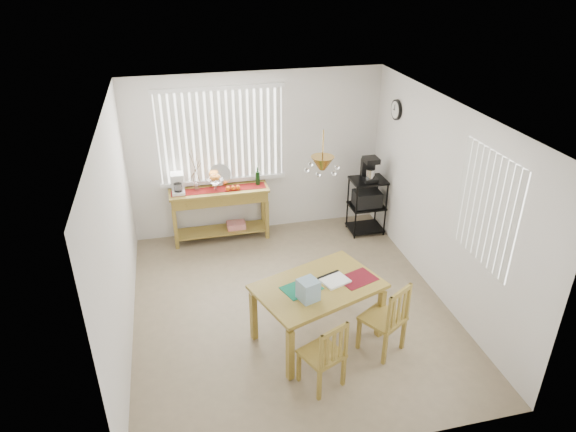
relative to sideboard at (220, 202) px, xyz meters
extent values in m
cube|color=gray|center=(0.65, -2.01, -0.65)|extent=(4.00, 4.50, 0.01)
cube|color=white|center=(0.65, 0.29, 0.65)|extent=(4.00, 0.10, 2.60)
cube|color=white|center=(0.65, -4.31, 0.65)|extent=(4.00, 0.10, 2.60)
cube|color=white|center=(-1.40, -2.01, 0.65)|extent=(0.10, 4.50, 2.60)
cube|color=white|center=(2.70, -2.01, 0.65)|extent=(0.10, 4.50, 2.60)
cube|color=white|center=(0.65, -2.01, 2.00)|extent=(4.00, 4.50, 0.10)
cube|color=white|center=(0.10, 0.23, 1.00)|extent=(1.90, 0.01, 1.40)
cube|color=white|center=(-0.80, 0.22, 1.00)|extent=(0.07, 0.03, 1.40)
cube|color=white|center=(-0.69, 0.22, 1.00)|extent=(0.07, 0.03, 1.40)
cube|color=white|center=(-0.59, 0.22, 1.00)|extent=(0.07, 0.03, 1.40)
cube|color=white|center=(-0.48, 0.22, 1.00)|extent=(0.07, 0.03, 1.40)
cube|color=white|center=(-0.38, 0.22, 1.00)|extent=(0.07, 0.03, 1.40)
cube|color=white|center=(-0.27, 0.22, 1.00)|extent=(0.07, 0.03, 1.40)
cube|color=white|center=(-0.17, 0.22, 1.00)|extent=(0.07, 0.03, 1.40)
cube|color=white|center=(-0.06, 0.22, 1.00)|extent=(0.07, 0.03, 1.40)
cube|color=white|center=(0.04, 0.22, 1.00)|extent=(0.07, 0.03, 1.40)
cube|color=white|center=(0.15, 0.22, 1.00)|extent=(0.07, 0.03, 1.40)
cube|color=white|center=(0.26, 0.22, 1.00)|extent=(0.07, 0.03, 1.40)
cube|color=white|center=(0.36, 0.22, 1.00)|extent=(0.07, 0.03, 1.40)
cube|color=white|center=(0.47, 0.22, 1.00)|extent=(0.07, 0.03, 1.40)
cube|color=white|center=(0.57, 0.22, 1.00)|extent=(0.07, 0.03, 1.40)
cube|color=white|center=(0.68, 0.22, 1.00)|extent=(0.07, 0.03, 1.40)
cube|color=white|center=(0.78, 0.22, 1.00)|extent=(0.07, 0.03, 1.40)
cube|color=white|center=(0.89, 0.22, 1.00)|extent=(0.07, 0.03, 1.40)
cube|color=white|center=(0.99, 0.22, 1.00)|extent=(0.07, 0.03, 1.40)
cube|color=white|center=(0.10, 0.21, 0.27)|extent=(1.98, 0.06, 0.06)
cube|color=white|center=(0.10, 0.21, 1.73)|extent=(1.98, 0.06, 0.06)
cube|color=white|center=(2.64, -2.91, 1.00)|extent=(0.01, 1.10, 1.30)
cube|color=white|center=(2.63, -3.41, 1.00)|extent=(0.03, 0.07, 1.30)
cube|color=white|center=(2.63, -3.30, 1.00)|extent=(0.03, 0.07, 1.30)
cube|color=white|center=(2.63, -3.19, 1.00)|extent=(0.03, 0.07, 1.30)
cube|color=white|center=(2.63, -3.08, 1.00)|extent=(0.03, 0.07, 1.30)
cube|color=white|center=(2.63, -2.97, 1.00)|extent=(0.03, 0.07, 1.30)
cube|color=white|center=(2.63, -2.86, 1.00)|extent=(0.03, 0.07, 1.30)
cube|color=white|center=(2.63, -2.75, 1.00)|extent=(0.03, 0.07, 1.30)
cube|color=white|center=(2.63, -2.64, 1.00)|extent=(0.03, 0.07, 1.30)
cube|color=white|center=(2.63, -2.53, 1.00)|extent=(0.03, 0.07, 1.30)
cube|color=white|center=(2.63, -2.42, 1.00)|extent=(0.03, 0.07, 1.30)
cylinder|color=black|center=(2.62, -0.46, 1.43)|extent=(0.04, 0.30, 0.30)
cylinder|color=white|center=(2.60, -0.46, 1.43)|extent=(0.01, 0.25, 0.25)
cylinder|color=olive|center=(0.82, -2.66, 1.78)|extent=(0.01, 0.01, 0.34)
cone|color=olive|center=(0.82, -2.66, 1.60)|extent=(0.24, 0.24, 0.14)
sphere|color=white|center=(0.98, -2.66, 1.54)|extent=(0.05, 0.05, 0.05)
sphere|color=white|center=(0.90, -2.52, 1.54)|extent=(0.05, 0.05, 0.05)
sphere|color=white|center=(0.74, -2.52, 1.54)|extent=(0.05, 0.05, 0.05)
sphere|color=white|center=(0.66, -2.66, 1.54)|extent=(0.05, 0.05, 0.05)
sphere|color=white|center=(0.74, -2.80, 1.54)|extent=(0.05, 0.05, 0.05)
sphere|color=white|center=(0.90, -2.80, 1.54)|extent=(0.05, 0.05, 0.05)
cube|color=olive|center=(-0.01, 0.00, 0.20)|extent=(1.54, 0.43, 0.04)
cube|color=olive|center=(-0.01, 0.00, 0.09)|extent=(1.48, 0.39, 0.15)
cube|color=olive|center=(-0.73, -0.17, -0.32)|extent=(0.06, 0.06, 0.66)
cube|color=olive|center=(0.71, -0.17, -0.32)|extent=(0.06, 0.06, 0.66)
cube|color=olive|center=(-0.73, 0.17, -0.32)|extent=(0.06, 0.06, 0.66)
cube|color=olive|center=(0.71, 0.17, -0.32)|extent=(0.06, 0.06, 0.66)
cube|color=olive|center=(-0.01, 0.00, -0.50)|extent=(1.42, 0.37, 0.03)
cube|color=red|center=(0.23, 0.00, -0.44)|extent=(0.29, 0.21, 0.10)
cube|color=maroon|center=(-0.01, 0.00, 0.22)|extent=(1.46, 0.24, 0.01)
cube|color=white|center=(-0.62, 0.00, 0.24)|extent=(0.19, 0.23, 0.05)
cube|color=white|center=(-0.62, 0.08, 0.36)|extent=(0.19, 0.08, 0.29)
cube|color=white|center=(-0.62, -0.02, 0.52)|extent=(0.19, 0.21, 0.07)
cylinder|color=white|center=(-0.62, -0.03, 0.33)|extent=(0.12, 0.12, 0.12)
cylinder|color=white|center=(-0.06, -0.02, 0.26)|extent=(0.05, 0.05, 0.10)
cone|color=white|center=(-0.06, -0.02, 0.35)|extent=(0.25, 0.25, 0.09)
sphere|color=red|center=(-0.01, -0.02, 0.44)|extent=(0.08, 0.08, 0.08)
sphere|color=red|center=(-0.03, 0.02, 0.44)|extent=(0.08, 0.08, 0.08)
sphere|color=red|center=(-0.08, 0.02, 0.44)|extent=(0.08, 0.08, 0.08)
sphere|color=red|center=(-0.11, -0.02, 0.44)|extent=(0.08, 0.08, 0.08)
sphere|color=red|center=(-0.08, -0.06, 0.44)|extent=(0.08, 0.08, 0.08)
sphere|color=red|center=(-0.03, -0.06, 0.44)|extent=(0.08, 0.08, 0.08)
sphere|color=#E4550C|center=(0.12, -0.08, 0.25)|extent=(0.08, 0.08, 0.08)
sphere|color=#E4550C|center=(0.20, -0.08, 0.25)|extent=(0.08, 0.08, 0.08)
sphere|color=#E4550C|center=(0.28, -0.08, 0.25)|extent=(0.08, 0.08, 0.08)
cylinder|color=silver|center=(0.04, 0.18, 0.39)|extent=(0.35, 0.09, 0.34)
cylinder|color=white|center=(-0.35, 0.05, 0.28)|extent=(0.08, 0.08, 0.13)
cylinder|color=#4C3823|center=(-0.35, 0.05, 0.57)|extent=(0.08, 0.04, 0.43)
cylinder|color=#4C3823|center=(-0.35, 0.05, 0.59)|extent=(0.13, 0.06, 0.46)
cylinder|color=#4C3823|center=(-0.35, 0.05, 0.54)|extent=(0.17, 0.07, 0.35)
cylinder|color=#4C3823|center=(-0.35, 0.05, 0.61)|extent=(0.05, 0.03, 0.53)
cylinder|color=#4C3823|center=(-0.35, 0.05, 0.53)|extent=(0.21, 0.10, 0.30)
cylinder|color=black|center=(0.61, 0.05, 0.33)|extent=(0.07, 0.07, 0.22)
cylinder|color=black|center=(0.61, 0.05, 0.47)|extent=(0.03, 0.03, 0.08)
cylinder|color=black|center=(2.08, -0.51, -0.18)|extent=(0.03, 0.03, 0.93)
cylinder|color=black|center=(2.59, -0.51, -0.18)|extent=(0.03, 0.03, 0.93)
cylinder|color=black|center=(2.08, -0.12, -0.18)|extent=(0.03, 0.03, 0.93)
cylinder|color=black|center=(2.59, -0.12, -0.18)|extent=(0.03, 0.03, 0.93)
cube|color=black|center=(2.33, -0.32, 0.27)|extent=(0.55, 0.44, 0.03)
cube|color=black|center=(2.33, -0.32, -0.18)|extent=(0.55, 0.44, 0.03)
cube|color=black|center=(2.33, -0.32, -0.58)|extent=(0.55, 0.44, 0.03)
cube|color=black|center=(2.33, -0.32, -0.05)|extent=(0.42, 0.33, 0.24)
cube|color=black|center=(2.33, -0.34, 0.31)|extent=(0.22, 0.26, 0.05)
cube|color=black|center=(2.33, -0.25, 0.45)|extent=(0.22, 0.09, 0.33)
cube|color=black|center=(2.33, -0.34, 0.63)|extent=(0.22, 0.24, 0.08)
cylinder|color=silver|center=(2.33, -0.35, 0.41)|extent=(0.14, 0.14, 0.14)
cube|color=olive|center=(0.82, -2.66, 0.09)|extent=(1.63, 1.33, 0.04)
cube|color=olive|center=(0.82, -2.66, 0.04)|extent=(1.50, 1.20, 0.06)
cube|color=olive|center=(0.35, -3.25, -0.32)|extent=(0.09, 0.09, 0.65)
cube|color=olive|center=(1.56, -2.81, -0.32)|extent=(0.09, 0.09, 0.65)
cube|color=olive|center=(0.08, -2.51, -0.32)|extent=(0.09, 0.09, 0.65)
cube|color=olive|center=(1.30, -2.07, -0.32)|extent=(0.09, 0.09, 0.65)
cube|color=#147251|center=(0.62, -2.68, 0.11)|extent=(0.50, 0.43, 0.01)
cube|color=maroon|center=(1.30, -2.65, 0.11)|extent=(0.50, 0.43, 0.01)
cube|color=white|center=(1.03, -2.64, 0.12)|extent=(0.37, 0.33, 0.03)
cube|color=black|center=(0.98, -2.52, 0.12)|extent=(0.29, 0.13, 0.03)
cube|color=#81A4BB|center=(0.64, -2.89, 0.23)|extent=(0.26, 0.26, 0.24)
cube|color=olive|center=(0.65, -3.39, -0.25)|extent=(0.52, 0.52, 0.04)
cube|color=olive|center=(0.74, -3.16, -0.46)|extent=(0.05, 0.05, 0.38)
cube|color=olive|center=(0.43, -3.30, -0.46)|extent=(0.05, 0.05, 0.38)
cube|color=olive|center=(0.88, -3.47, -0.46)|extent=(0.05, 0.05, 0.38)
cube|color=olive|center=(0.57, -3.61, -0.46)|extent=(0.05, 0.05, 0.38)
cube|color=olive|center=(0.88, -3.48, -0.01)|extent=(0.04, 0.04, 0.43)
cube|color=olive|center=(0.57, -3.62, -0.01)|extent=(0.04, 0.04, 0.43)
cube|color=olive|center=(0.73, -3.55, 0.18)|extent=(0.34, 0.17, 0.06)
cube|color=olive|center=(0.81, -3.51, -0.03)|extent=(0.04, 0.03, 0.35)
cube|color=olive|center=(0.73, -3.55, -0.03)|extent=(0.04, 0.03, 0.35)
cube|color=olive|center=(0.64, -3.59, -0.03)|extent=(0.04, 0.03, 0.35)
cube|color=olive|center=(1.49, -3.03, -0.21)|extent=(0.58, 0.58, 0.04)
cube|color=olive|center=(1.55, -2.78, -0.44)|extent=(0.06, 0.06, 0.41)
cube|color=olive|center=(1.24, -2.97, -0.44)|extent=(0.06, 0.06, 0.41)
cube|color=olive|center=(1.74, -3.09, -0.44)|extent=(0.06, 0.06, 0.41)
cube|color=olive|center=(1.43, -3.28, -0.44)|extent=(0.06, 0.06, 0.41)
cube|color=olive|center=(1.74, -3.09, 0.04)|extent=(0.05, 0.05, 0.47)
cube|color=olive|center=(1.43, -3.29, 0.04)|extent=(0.05, 0.05, 0.47)
cube|color=olive|center=(1.59, -3.19, 0.24)|extent=(0.34, 0.23, 0.06)
cube|color=olive|center=(1.67, -3.14, 0.02)|extent=(0.05, 0.04, 0.37)
cube|color=olive|center=(1.59, -3.19, 0.02)|extent=(0.05, 0.04, 0.37)
cube|color=olive|center=(1.50, -3.24, 0.02)|extent=(0.05, 0.04, 0.37)
camera|label=1|loc=(-0.63, -7.30, 3.52)|focal=32.00mm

